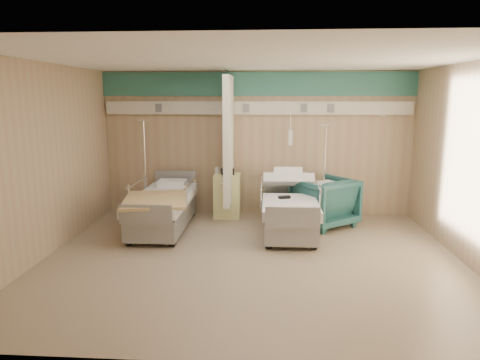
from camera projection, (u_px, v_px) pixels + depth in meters
The scene contains 13 objects.
ground at pixel (251, 259), 6.20m from camera, with size 6.00×5.00×0.00m, color gray.
room_walls at pixel (250, 129), 6.10m from camera, with size 6.04×5.04×2.82m.
bed_right at pixel (289, 214), 7.38m from camera, with size 1.00×2.16×0.63m, color silver, non-canonical shape.
bed_left at pixel (163, 212), 7.52m from camera, with size 1.00×2.16×0.63m, color silver, non-canonical shape.
bedside_cabinet at pixel (227, 195), 8.31m from camera, with size 0.50×0.48×0.85m, color #EEED95.
visitor_armchair at pixel (324, 202), 7.74m from camera, with size 0.94×0.97×0.88m, color #205151.
waffle_blanket at pixel (325, 176), 7.60m from camera, with size 0.67×0.60×0.08m, color white.
iv_stand_right at pixel (323, 201), 8.09m from camera, with size 0.32×0.32×1.81m.
iv_stand_left at pixel (147, 198), 8.25m from camera, with size 0.34×0.34×1.88m.
call_remote at pixel (284, 197), 7.18m from camera, with size 0.20×0.09×0.04m, color black.
tan_blanket at pixel (155, 200), 7.00m from camera, with size 1.00×1.26×0.04m, color tan.
toiletry_bag at pixel (228, 171), 8.15m from camera, with size 0.22×0.14×0.12m, color black.
white_cup at pixel (217, 170), 8.25m from camera, with size 0.09×0.09×0.13m, color white.
Camera 1 is at (0.23, -5.87, 2.30)m, focal length 32.00 mm.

